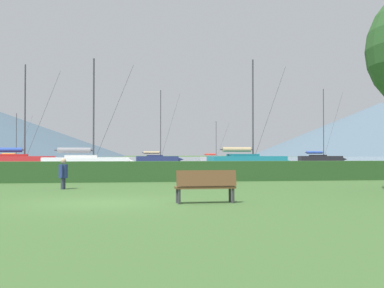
# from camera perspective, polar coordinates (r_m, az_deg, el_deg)

# --- Properties ---
(ground_plane) EXTENTS (1000.00, 1000.00, 0.00)m
(ground_plane) POSITION_cam_1_polar(r_m,az_deg,el_deg) (14.43, -10.44, -6.77)
(ground_plane) COLOR #3D602D
(harbor_water) EXTENTS (320.00, 246.00, 0.00)m
(harbor_water) POSITION_cam_1_polar(r_m,az_deg,el_deg) (151.37, -8.89, -1.73)
(harbor_water) COLOR #8C9EA3
(harbor_water) RESTS_ON ground_plane
(hedge_line) EXTENTS (80.00, 1.20, 1.04)m
(hedge_line) POSITION_cam_1_polar(r_m,az_deg,el_deg) (25.38, -9.69, -3.18)
(hedge_line) COLOR #284C23
(hedge_line) RESTS_ON ground_plane
(sailboat_slip_0) EXTENTS (8.16, 2.61, 12.35)m
(sailboat_slip_0) POSITION_cam_1_polar(r_m,az_deg,el_deg) (83.31, -4.01, -1.70)
(sailboat_slip_0) COLOR navy
(sailboat_slip_0) RESTS_ON harbor_water
(sailboat_slip_1) EXTENTS (9.07, 3.56, 11.01)m
(sailboat_slip_1) POSITION_cam_1_polar(r_m,az_deg,el_deg) (55.11, -19.44, -1.83)
(sailboat_slip_1) COLOR red
(sailboat_slip_1) RESTS_ON harbor_water
(sailboat_slip_3) EXTENTS (6.82, 2.17, 8.79)m
(sailboat_slip_3) POSITION_cam_1_polar(r_m,az_deg,el_deg) (93.50, -20.01, -1.66)
(sailboat_slip_3) COLOR gold
(sailboat_slip_3) RESTS_ON harbor_water
(sailboat_slip_5) EXTENTS (8.40, 2.75, 9.66)m
(sailboat_slip_5) POSITION_cam_1_polar(r_m,az_deg,el_deg) (42.87, -12.06, -2.14)
(sailboat_slip_5) COLOR white
(sailboat_slip_5) RESTS_ON harbor_water
(sailboat_slip_6) EXTENTS (9.14, 3.41, 11.13)m
(sailboat_slip_6) POSITION_cam_1_polar(r_m,az_deg,el_deg) (50.23, 6.53, -1.95)
(sailboat_slip_6) COLOR #19707A
(sailboat_slip_6) RESTS_ON harbor_water
(sailboat_slip_7) EXTENTS (8.46, 3.25, 12.71)m
(sailboat_slip_7) POSITION_cam_1_polar(r_m,az_deg,el_deg) (87.19, 14.75, -1.63)
(sailboat_slip_7) COLOR black
(sailboat_slip_7) RESTS_ON harbor_water
(sailboat_slip_10) EXTENTS (6.78, 2.59, 8.30)m
(sailboat_slip_10) POSITION_cam_1_polar(r_m,az_deg,el_deg) (102.01, 2.60, -1.69)
(sailboat_slip_10) COLOR #9E9EA3
(sailboat_slip_10) RESTS_ON harbor_water
(park_bench_near_path) EXTENTS (1.75, 0.54, 0.95)m
(park_bench_near_path) POSITION_cam_1_polar(r_m,az_deg,el_deg) (14.06, 1.60, -4.75)
(park_bench_near_path) COLOR brown
(park_bench_near_path) RESTS_ON ground_plane
(person_seated_viewer) EXTENTS (0.36, 0.56, 1.25)m
(person_seated_viewer) POSITION_cam_1_polar(r_m,az_deg,el_deg) (20.41, -14.75, -3.18)
(person_seated_viewer) COLOR #2D3347
(person_seated_viewer) RESTS_ON ground_plane
(distant_hill_central_peak) EXTENTS (209.43, 209.43, 42.60)m
(distant_hill_central_peak) POSITION_cam_1_polar(r_m,az_deg,el_deg) (416.89, 21.15, 1.60)
(distant_hill_central_peak) COLOR #4C6070
(distant_hill_central_peak) RESTS_ON ground_plane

